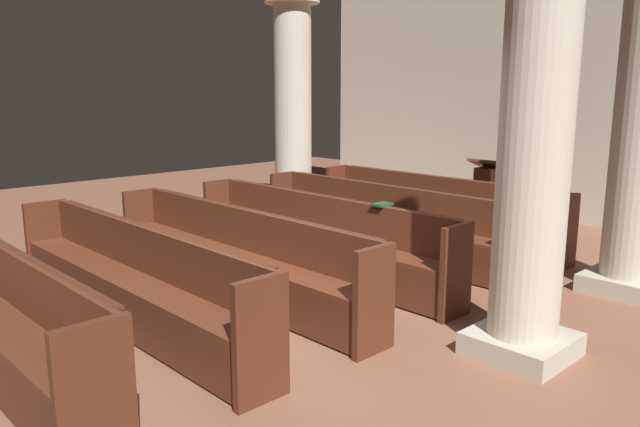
{
  "coord_description": "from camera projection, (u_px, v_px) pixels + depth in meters",
  "views": [
    {
      "loc": [
        4.13,
        -3.35,
        2.07
      ],
      "look_at": [
        -0.53,
        1.12,
        0.75
      ],
      "focal_mm": 34.46,
      "sensor_mm": 36.0,
      "label": 1
    }
  ],
  "objects": [
    {
      "name": "ground_plane",
      "position": [
        272.0,
        319.0,
        5.61
      ],
      "size": [
        19.2,
        19.2,
        0.0
      ],
      "primitive_type": "plane",
      "color": "brown"
    },
    {
      "name": "back_wall",
      "position": [
        581.0,
        76.0,
        9.28
      ],
      "size": [
        10.0,
        0.16,
        4.5
      ],
      "primitive_type": "cube",
      "color": "beige",
      "rests_on": "ground"
    },
    {
      "name": "pew_row_0",
      "position": [
        435.0,
        207.0,
        8.4
      ],
      "size": [
        3.79,
        0.46,
        0.88
      ],
      "color": "#562819",
      "rests_on": "ground"
    },
    {
      "name": "pew_row_1",
      "position": [
        382.0,
        219.0,
        7.64
      ],
      "size": [
        3.79,
        0.46,
        0.88
      ],
      "color": "#562819",
      "rests_on": "ground"
    },
    {
      "name": "pew_row_2",
      "position": [
        316.0,
        233.0,
        6.88
      ],
      "size": [
        3.79,
        0.47,
        0.88
      ],
      "color": "#562819",
      "rests_on": "ground"
    },
    {
      "name": "pew_row_3",
      "position": [
        235.0,
        251.0,
        6.12
      ],
      "size": [
        3.79,
        0.46,
        0.88
      ],
      "color": "#562819",
      "rests_on": "ground"
    },
    {
      "name": "pew_row_4",
      "position": [
        130.0,
        274.0,
        5.36
      ],
      "size": [
        3.79,
        0.46,
        0.88
      ],
      "color": "#562819",
      "rests_on": "ground"
    },
    {
      "name": "pillar_far_side",
      "position": [
        293.0,
        99.0,
        9.8
      ],
      "size": [
        0.86,
        0.86,
        3.66
      ],
      "color": "#B6AD9A",
      "rests_on": "ground"
    },
    {
      "name": "pillar_aisle_rear",
      "position": [
        537.0,
        111.0,
        4.48
      ],
      "size": [
        0.78,
        0.78,
        3.66
      ],
      "color": "#B6AD9A",
      "rests_on": "ground"
    },
    {
      "name": "lectern",
      "position": [
        486.0,
        202.0,
        8.91
      ],
      "size": [
        0.48,
        0.45,
        1.08
      ],
      "color": "#562B1A",
      "rests_on": "ground"
    },
    {
      "name": "hymn_book",
      "position": [
        382.0,
        204.0,
        6.36
      ],
      "size": [
        0.15,
        0.2,
        0.02
      ],
      "primitive_type": "cube",
      "color": "#194723",
      "rests_on": "pew_row_2"
    }
  ]
}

